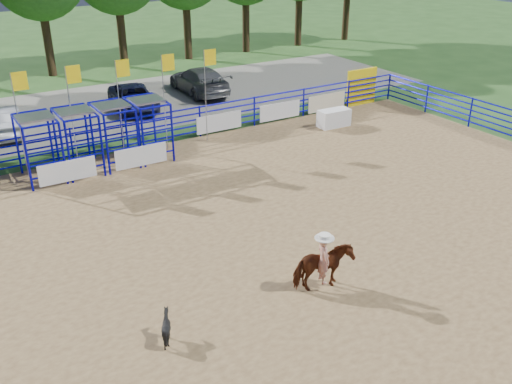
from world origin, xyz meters
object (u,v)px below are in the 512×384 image
Objects in this scene: horse_and_rider at (323,263)px; car_c at (133,98)px; announcer_table at (334,118)px; car_b at (3,121)px; calf at (166,327)px; car_d at (199,80)px.

car_c is at bearing 85.10° from horse_and_rider.
announcer_table is 0.35× the size of car_c.
horse_and_rider reaches higher than car_b.
calf is at bearing 176.84° from horse_and_rider.
horse_and_rider is at bearing 74.96° from car_d.
car_d is at bearing 72.88° from horse_and_rider.
horse_and_rider is 3.22× the size of calf.
calf is 0.16× the size of car_c.
car_b is at bearing -166.47° from car_c.
car_c is at bearing -171.11° from car_b.
car_d reaches higher than announcer_table.
announcer_table is 10.90m from car_c.
horse_and_rider is 0.58× the size of car_b.
car_d reaches higher than car_c.
calf is at bearing -100.22° from car_c.
car_b is (-14.19, 7.32, 0.25)m from announcer_table.
calf is (-4.52, 0.25, -0.45)m from horse_and_rider.
announcer_table is 14.12m from horse_and_rider.
horse_and_rider reaches higher than car_d.
announcer_table is at bearing -38.86° from car_c.
calf is 0.14× the size of car_d.
horse_and_rider is at bearing -86.82° from car_c.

